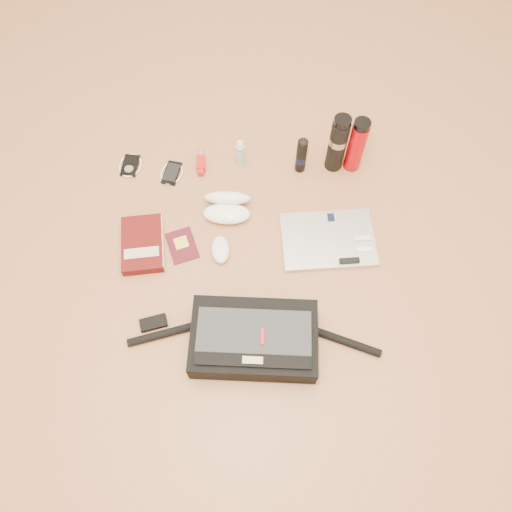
{
  "coord_description": "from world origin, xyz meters",
  "views": [
    {
      "loc": [
        0.06,
        -0.7,
        1.55
      ],
      "look_at": [
        0.04,
        0.04,
        0.06
      ],
      "focal_mm": 35.0,
      "sensor_mm": 36.0,
      "label": 1
    }
  ],
  "objects_px": {
    "book": "(143,244)",
    "thermos_black": "(338,143)",
    "thermos_red": "(357,145)",
    "messenger_bag": "(253,339)",
    "laptop": "(329,240)"
  },
  "relations": [
    {
      "from": "thermos_black",
      "to": "book",
      "type": "bearing_deg",
      "value": -150.93
    },
    {
      "from": "laptop",
      "to": "thermos_black",
      "type": "height_order",
      "value": "thermos_black"
    },
    {
      "from": "messenger_bag",
      "to": "book",
      "type": "xyz_separation_m",
      "value": [
        -0.4,
        0.34,
        -0.03
      ]
    },
    {
      "from": "book",
      "to": "thermos_black",
      "type": "height_order",
      "value": "thermos_black"
    },
    {
      "from": "book",
      "to": "thermos_red",
      "type": "height_order",
      "value": "thermos_red"
    },
    {
      "from": "thermos_red",
      "to": "book",
      "type": "bearing_deg",
      "value": -153.19
    },
    {
      "from": "book",
      "to": "thermos_black",
      "type": "distance_m",
      "value": 0.78
    },
    {
      "from": "messenger_bag",
      "to": "thermos_red",
      "type": "relative_size",
      "value": 3.35
    },
    {
      "from": "messenger_bag",
      "to": "thermos_red",
      "type": "distance_m",
      "value": 0.8
    },
    {
      "from": "messenger_bag",
      "to": "book",
      "type": "height_order",
      "value": "messenger_bag"
    },
    {
      "from": "laptop",
      "to": "thermos_red",
      "type": "distance_m",
      "value": 0.36
    },
    {
      "from": "thermos_black",
      "to": "thermos_red",
      "type": "height_order",
      "value": "thermos_black"
    },
    {
      "from": "book",
      "to": "thermos_black",
      "type": "relative_size",
      "value": 0.92
    },
    {
      "from": "laptop",
      "to": "thermos_black",
      "type": "distance_m",
      "value": 0.35
    },
    {
      "from": "messenger_bag",
      "to": "laptop",
      "type": "relative_size",
      "value": 2.35
    }
  ]
}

